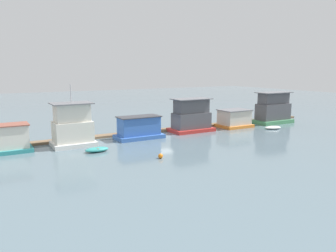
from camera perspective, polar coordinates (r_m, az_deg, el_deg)
name	(u,v)px	position (r m, az deg, el deg)	size (l,w,h in m)	color
ground_plane	(165,134)	(47.32, -0.60, -1.49)	(200.00, 200.00, 0.00)	slate
dock_walkway	(156,131)	(49.52, -2.06, -0.80)	(59.60, 1.58, 0.30)	brown
houseboat_white	(73,126)	(41.71, -16.29, -0.06)	(5.12, 3.89, 7.55)	white
houseboat_blue	(139,128)	(44.67, -5.07, -0.37)	(6.42, 3.45, 3.05)	#3866B7
houseboat_red	(191,117)	(49.56, 4.08, 1.61)	(6.60, 3.83, 4.99)	red
houseboat_orange	(234,119)	(54.34, 11.47, 1.26)	(5.22, 4.02, 2.85)	orange
houseboat_green	(273,109)	(59.91, 17.83, 2.77)	(6.93, 3.66, 5.40)	#4C9360
dinghy_teal	(97,150)	(38.33, -12.28, -4.03)	(2.73, 1.38, 0.55)	teal
dinghy_white	(273,128)	(54.23, 17.80, -0.25)	(2.96, 2.01, 0.45)	white
buoy_orange	(161,156)	(34.81, -1.31, -5.24)	(0.52, 0.52, 0.52)	orange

